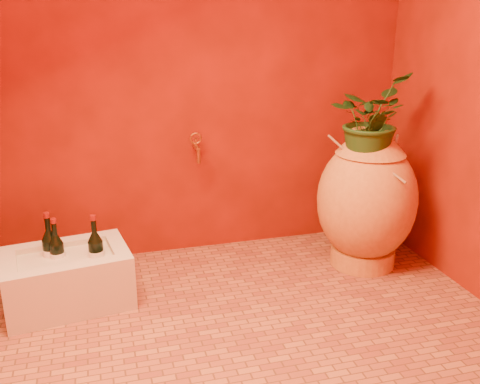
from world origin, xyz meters
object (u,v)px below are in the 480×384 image
object	(u,v)px
stone_basin	(68,279)
wine_bottle_b	(51,252)
amphora	(367,199)
wine_bottle_c	(57,255)
wine_bottle_a	(96,253)
wall_tap	(196,146)

from	to	relation	value
stone_basin	wine_bottle_b	distance (m)	0.17
amphora	wine_bottle_c	xyz separation A→B (m)	(-1.74, 0.01, -0.14)
wine_bottle_b	wine_bottle_a	bearing A→B (deg)	-18.07
amphora	stone_basin	world-z (taller)	amphora
amphora	wine_bottle_a	distance (m)	1.55
wine_bottle_a	wine_bottle_c	size ratio (longest dim) A/B	1.04
stone_basin	wall_tap	world-z (taller)	wall_tap
amphora	stone_basin	xyz separation A→B (m)	(-1.70, -0.01, -0.27)
stone_basin	wine_bottle_c	size ratio (longest dim) A/B	2.17
amphora	wall_tap	size ratio (longest dim) A/B	4.90
amphora	wall_tap	xyz separation A→B (m)	(-0.92, 0.42, 0.28)
wine_bottle_a	wine_bottle_b	size ratio (longest dim) A/B	0.97
wine_bottle_b	wall_tap	bearing A→B (deg)	23.91
amphora	stone_basin	size ratio (longest dim) A/B	1.23
wine_bottle_b	wine_bottle_c	distance (m)	0.05
stone_basin	wall_tap	xyz separation A→B (m)	(0.78, 0.43, 0.56)
wine_bottle_c	wall_tap	world-z (taller)	wall_tap
wall_tap	wine_bottle_b	bearing A→B (deg)	-156.09
amphora	wine_bottle_b	bearing A→B (deg)	178.55
stone_basin	wine_bottle_b	xyz separation A→B (m)	(-0.07, 0.06, 0.14)
stone_basin	wine_bottle_a	world-z (taller)	wine_bottle_a
amphora	wine_bottle_a	xyz separation A→B (m)	(-1.55, -0.03, -0.14)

